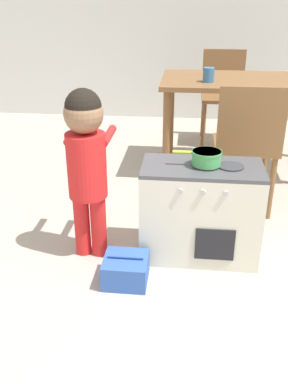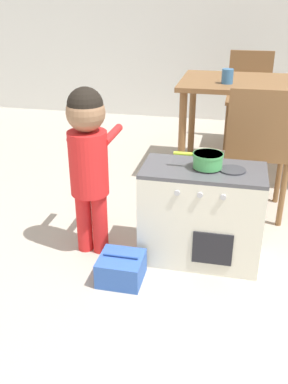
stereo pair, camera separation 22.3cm
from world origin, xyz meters
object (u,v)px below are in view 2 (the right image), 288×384
(toy_basket, at_px, (121,268))
(cup_on_table, at_px, (227,76))
(dining_chair_far, at_px, (248,95))
(child_figure, at_px, (88,151))
(play_kitchen, at_px, (201,214))
(dining_table, at_px, (266,94))
(toy_pot, at_px, (207,159))
(dining_chair_near, at_px, (258,148))

(toy_basket, relative_size, cup_on_table, 2.14)
(dining_chair_far, distance_m, cup_on_table, 0.97)
(child_figure, bearing_deg, cup_on_table, 62.36)
(child_figure, height_order, dining_chair_far, child_figure)
(play_kitchen, bearing_deg, dining_chair_far, 83.78)
(toy_basket, bearing_deg, dining_chair_far, 75.93)
(dining_table, relative_size, cup_on_table, 12.42)
(toy_pot, relative_size, cup_on_table, 2.42)
(play_kitchen, relative_size, toy_basket, 2.84)
(cup_on_table, bearing_deg, dining_table, 27.77)
(play_kitchen, height_order, dining_chair_near, dining_chair_near)
(toy_basket, bearing_deg, dining_chair_near, 52.95)
(play_kitchen, height_order, dining_table, dining_table)
(toy_basket, relative_size, dining_chair_far, 0.26)
(dining_table, height_order, dining_chair_far, dining_chair_far)
(dining_chair_near, height_order, dining_chair_far, same)
(dining_chair_far, relative_size, cup_on_table, 8.21)
(toy_basket, xyz_separation_m, dining_chair_near, (0.66, 0.87, 0.40))
(play_kitchen, distance_m, dining_table, 1.42)
(toy_pot, distance_m, dining_table, 1.37)
(dining_chair_near, relative_size, dining_chair_far, 1.00)
(cup_on_table, bearing_deg, toy_basket, -105.67)
(toy_pot, distance_m, toy_basket, 0.71)
(dining_chair_near, distance_m, dining_chair_far, 1.50)
(toy_basket, height_order, cup_on_table, cup_on_table)
(play_kitchen, distance_m, child_figure, 0.69)
(toy_basket, xyz_separation_m, dining_chair_far, (0.59, 2.37, 0.40))
(dining_chair_far, bearing_deg, child_figure, 68.79)
(dining_chair_far, bearing_deg, toy_pot, 84.15)
(dining_chair_near, bearing_deg, child_figure, -144.78)
(child_figure, height_order, toy_basket, child_figure)
(toy_pot, xyz_separation_m, cup_on_table, (0.03, 1.17, 0.21))
(dining_chair_near, bearing_deg, dining_table, 86.07)
(toy_pot, height_order, dining_chair_far, dining_chair_far)
(play_kitchen, height_order, toy_pot, toy_pot)
(toy_pot, xyz_separation_m, toy_basket, (-0.38, -0.30, -0.52))
(dining_chair_near, bearing_deg, toy_basket, -127.05)
(play_kitchen, distance_m, toy_basket, 0.51)
(toy_pot, relative_size, dining_chair_near, 0.29)
(toy_pot, distance_m, dining_chair_near, 0.64)
(toy_pot, bearing_deg, child_figure, -174.73)
(toy_basket, height_order, dining_chair_far, dining_chair_far)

